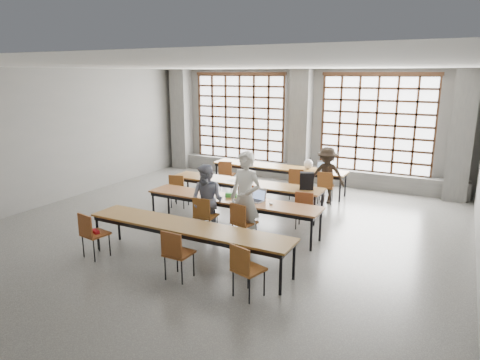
% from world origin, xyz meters
% --- Properties ---
extents(floor, '(11.00, 11.00, 0.00)m').
position_xyz_m(floor, '(0.00, 0.00, 0.00)').
color(floor, '#50504D').
rests_on(floor, ground).
extents(ceiling, '(11.00, 11.00, 0.00)m').
position_xyz_m(ceiling, '(0.00, 0.00, 3.50)').
color(ceiling, silver).
rests_on(ceiling, floor).
extents(wall_back, '(10.00, 0.00, 10.00)m').
position_xyz_m(wall_back, '(0.00, 5.50, 1.75)').
color(wall_back, slate).
rests_on(wall_back, floor).
extents(wall_left, '(0.00, 11.00, 11.00)m').
position_xyz_m(wall_left, '(-5.00, 0.00, 1.75)').
color(wall_left, slate).
rests_on(wall_left, floor).
extents(column_left, '(0.60, 0.55, 3.50)m').
position_xyz_m(column_left, '(-4.50, 5.22, 1.75)').
color(column_left, '#51514F').
rests_on(column_left, floor).
extents(column_mid, '(0.60, 0.55, 3.50)m').
position_xyz_m(column_mid, '(0.00, 5.22, 1.75)').
color(column_mid, '#51514F').
rests_on(column_mid, floor).
extents(column_right, '(0.60, 0.55, 3.50)m').
position_xyz_m(column_right, '(4.50, 5.22, 1.75)').
color(column_right, '#51514F').
rests_on(column_right, floor).
extents(window_left, '(3.32, 0.12, 3.00)m').
position_xyz_m(window_left, '(-2.25, 5.42, 1.90)').
color(window_left, white).
rests_on(window_left, wall_back).
extents(window_right, '(3.32, 0.12, 3.00)m').
position_xyz_m(window_right, '(2.25, 5.42, 1.90)').
color(window_right, white).
rests_on(window_right, wall_back).
extents(sill_ledge, '(9.80, 0.35, 0.50)m').
position_xyz_m(sill_ledge, '(0.00, 5.30, 0.25)').
color(sill_ledge, '#51514F').
rests_on(sill_ledge, floor).
extents(desk_row_a, '(4.00, 0.70, 0.73)m').
position_xyz_m(desk_row_a, '(-0.15, 3.81, 0.66)').
color(desk_row_a, brown).
rests_on(desk_row_a, floor).
extents(desk_row_b, '(4.00, 0.70, 0.73)m').
position_xyz_m(desk_row_b, '(-0.18, 1.74, 0.66)').
color(desk_row_b, brown).
rests_on(desk_row_b, floor).
extents(desk_row_c, '(4.00, 0.70, 0.73)m').
position_xyz_m(desk_row_c, '(0.22, 0.30, 0.66)').
color(desk_row_c, brown).
rests_on(desk_row_c, floor).
extents(desk_row_d, '(4.00, 0.70, 0.73)m').
position_xyz_m(desk_row_d, '(0.35, -1.55, 0.66)').
color(desk_row_d, brown).
rests_on(desk_row_d, floor).
extents(chair_back_left, '(0.51, 0.51, 0.88)m').
position_xyz_m(chair_back_left, '(-1.53, 3.19, 0.54)').
color(chair_back_left, brown).
rests_on(chair_back_left, floor).
extents(chair_back_mid, '(0.49, 0.49, 0.88)m').
position_xyz_m(chair_back_mid, '(0.67, 3.18, 0.54)').
color(chair_back_mid, brown).
rests_on(chair_back_mid, floor).
extents(chair_back_right, '(0.48, 0.49, 0.88)m').
position_xyz_m(chair_back_right, '(1.47, 3.18, 0.54)').
color(chair_back_right, brown).
rests_on(chair_back_right, floor).
extents(chair_mid_left, '(0.51, 0.51, 0.88)m').
position_xyz_m(chair_mid_left, '(-1.77, 1.11, 0.54)').
color(chair_mid_left, brown).
rests_on(chair_mid_left, floor).
extents(chair_mid_centre, '(0.46, 0.46, 0.88)m').
position_xyz_m(chair_mid_centre, '(0.22, 1.11, 0.54)').
color(chair_mid_centre, brown).
rests_on(chair_mid_centre, floor).
extents(chair_mid_right, '(0.47, 0.47, 0.88)m').
position_xyz_m(chair_mid_right, '(1.63, 1.11, 0.54)').
color(chair_mid_right, brown).
rests_on(chair_mid_right, floor).
extents(chair_front_left, '(0.44, 0.45, 0.88)m').
position_xyz_m(chair_front_left, '(-0.07, -0.33, 0.54)').
color(chair_front_left, brown).
rests_on(chair_front_left, floor).
extents(chair_front_right, '(0.50, 0.51, 0.88)m').
position_xyz_m(chair_front_right, '(0.80, -0.33, 0.54)').
color(chair_front_right, brown).
rests_on(chair_front_right, floor).
extents(chair_near_left, '(0.48, 0.49, 0.88)m').
position_xyz_m(chair_near_left, '(-1.37, -2.18, 0.54)').
color(chair_near_left, brown).
rests_on(chair_near_left, floor).
extents(chair_near_mid, '(0.42, 0.43, 0.88)m').
position_xyz_m(chair_near_mid, '(0.54, -2.18, 0.54)').
color(chair_near_mid, brown).
rests_on(chair_near_mid, floor).
extents(chair_near_right, '(0.52, 0.52, 0.88)m').
position_xyz_m(chair_near_right, '(1.82, -2.18, 0.54)').
color(chair_near_right, brown).
rests_on(chair_near_right, floor).
extents(student_male, '(0.75, 0.55, 1.89)m').
position_xyz_m(student_male, '(0.82, -0.20, 0.94)').
color(student_male, silver).
rests_on(student_male, floor).
extents(student_female, '(0.75, 0.59, 1.54)m').
position_xyz_m(student_female, '(-0.08, -0.20, 0.77)').
color(student_female, '#19224C').
rests_on(student_female, floor).
extents(student_back, '(1.00, 0.61, 1.50)m').
position_xyz_m(student_back, '(1.45, 3.31, 0.75)').
color(student_back, black).
rests_on(student_back, floor).
extents(laptop_front, '(0.42, 0.38, 0.26)m').
position_xyz_m(laptop_front, '(0.79, 0.41, 0.79)').
color(laptop_front, '#AFAFB4').
rests_on(laptop_front, desk_row_c).
extents(laptop_back, '(0.44, 0.41, 0.26)m').
position_xyz_m(laptop_back, '(1.18, 3.92, 0.79)').
color(laptop_back, '#A9A9AD').
rests_on(laptop_back, desk_row_a).
extents(mouse, '(0.11, 0.09, 0.04)m').
position_xyz_m(mouse, '(1.17, 0.28, 0.75)').
color(mouse, white).
rests_on(mouse, desk_row_c).
extents(green_box, '(0.27, 0.16, 0.09)m').
position_xyz_m(green_box, '(0.17, 0.38, 0.78)').
color(green_box, green).
rests_on(green_box, desk_row_c).
extents(phone, '(0.13, 0.07, 0.01)m').
position_xyz_m(phone, '(0.40, 0.20, 0.74)').
color(phone, black).
rests_on(phone, desk_row_c).
extents(paper_sheet_b, '(0.34, 0.27, 0.00)m').
position_xyz_m(paper_sheet_b, '(-0.48, 1.69, 0.73)').
color(paper_sheet_b, white).
rests_on(paper_sheet_b, desk_row_b).
extents(paper_sheet_c, '(0.35, 0.29, 0.00)m').
position_xyz_m(paper_sheet_c, '(-0.08, 1.74, 0.73)').
color(paper_sheet_c, white).
rests_on(paper_sheet_c, desk_row_b).
extents(backpack, '(0.37, 0.30, 0.40)m').
position_xyz_m(backpack, '(1.42, 1.79, 0.93)').
color(backpack, black).
rests_on(backpack, desk_row_b).
extents(plastic_bag, '(0.31, 0.28, 0.29)m').
position_xyz_m(plastic_bag, '(0.75, 3.86, 0.87)').
color(plastic_bag, silver).
rests_on(plastic_bag, desk_row_a).
extents(red_pouch, '(0.21, 0.14, 0.06)m').
position_xyz_m(red_pouch, '(-1.35, -2.10, 0.50)').
color(red_pouch, maroon).
rests_on(red_pouch, chair_near_left).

